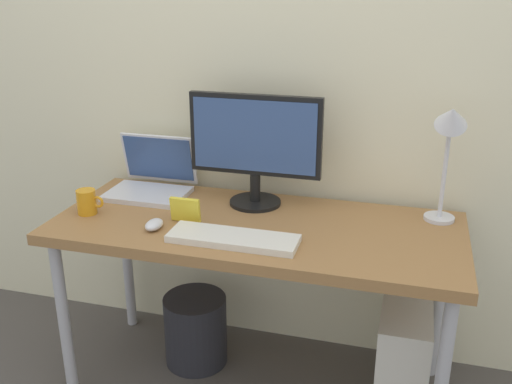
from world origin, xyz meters
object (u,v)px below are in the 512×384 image
(photo_frame, at_px, (185,210))
(computer_tower, at_px, (402,359))
(desk, at_px, (256,239))
(monitor, at_px, (255,143))
(keyboard, at_px, (233,238))
(laptop, at_px, (152,179))
(coffee_mug, at_px, (87,202))
(desk_lamp, at_px, (449,136))
(mouse, at_px, (154,225))
(wastebasket, at_px, (196,330))

(photo_frame, distance_m, computer_tower, 0.97)
(desk, height_order, monitor, monitor)
(desk, relative_size, keyboard, 3.35)
(laptop, bearing_deg, computer_tower, -9.45)
(coffee_mug, xyz_separation_m, computer_tower, (1.19, 0.10, -0.54))
(desk, bearing_deg, coffee_mug, -172.45)
(keyboard, height_order, computer_tower, keyboard)
(desk, relative_size, photo_frame, 13.41)
(desk, height_order, photo_frame, photo_frame)
(coffee_mug, relative_size, computer_tower, 0.25)
(desk_lamp, bearing_deg, desk, -164.25)
(desk_lamp, xyz_separation_m, coffee_mug, (-1.27, -0.26, -0.28))
(desk, xyz_separation_m, photo_frame, (-0.25, -0.06, 0.11))
(laptop, bearing_deg, photo_frame, -45.73)
(coffee_mug, bearing_deg, mouse, -11.99)
(laptop, bearing_deg, wastebasket, -29.88)
(keyboard, bearing_deg, desk, 79.56)
(photo_frame, bearing_deg, monitor, 50.93)
(keyboard, relative_size, computer_tower, 1.05)
(desk, xyz_separation_m, monitor, (-0.05, 0.18, 0.31))
(desk, bearing_deg, mouse, -155.99)
(desk_lamp, relative_size, mouse, 5.08)
(wastebasket, bearing_deg, mouse, -102.47)
(monitor, bearing_deg, wastebasket, -155.01)
(keyboard, xyz_separation_m, mouse, (-0.30, 0.02, 0.01))
(mouse, distance_m, wastebasket, 0.61)
(laptop, relative_size, mouse, 3.56)
(wastebasket, bearing_deg, desk, -14.38)
(keyboard, xyz_separation_m, computer_tower, (0.59, 0.19, -0.50))
(mouse, bearing_deg, monitor, 49.67)
(laptop, height_order, keyboard, laptop)
(laptop, relative_size, keyboard, 0.73)
(keyboard, distance_m, photo_frame, 0.25)
(laptop, bearing_deg, desk_lamp, -0.81)
(desk_lamp, xyz_separation_m, keyboard, (-0.67, -0.35, -0.31))
(desk, distance_m, wastebasket, 0.57)
(desk, xyz_separation_m, coffee_mug, (-0.63, -0.08, 0.11))
(desk, xyz_separation_m, keyboard, (-0.03, -0.17, 0.07))
(keyboard, relative_size, coffee_mug, 4.12)
(desk_lamp, distance_m, mouse, 1.07)
(desk_lamp, height_order, photo_frame, desk_lamp)
(laptop, xyz_separation_m, wastebasket, (0.21, -0.12, -0.61))
(laptop, xyz_separation_m, computer_tower, (1.05, -0.18, -0.55))
(keyboard, height_order, coffee_mug, coffee_mug)
(desk_lamp, relative_size, coffee_mug, 4.28)
(keyboard, bearing_deg, wastebasket, 135.86)
(mouse, bearing_deg, desk_lamp, 18.67)
(keyboard, bearing_deg, laptop, 141.76)
(photo_frame, bearing_deg, laptop, 134.27)
(mouse, xyz_separation_m, coffee_mug, (-0.30, 0.06, 0.03))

